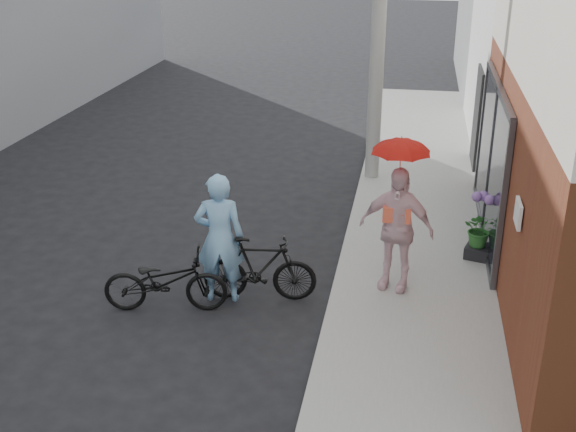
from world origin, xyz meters
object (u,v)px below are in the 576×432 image
(planter, at_px, (478,251))
(utility_pole, at_px, (380,5))
(bike_left, at_px, (165,281))
(bike_right, at_px, (260,269))
(kimono_woman, at_px, (396,229))
(officer, at_px, (220,238))

(planter, bearing_deg, utility_pole, 118.54)
(bike_left, distance_m, bike_right, 1.32)
(bike_left, relative_size, bike_right, 1.06)
(kimono_woman, bearing_deg, utility_pole, 111.14)
(officer, relative_size, kimono_woman, 1.04)
(utility_pole, height_order, bike_right, utility_pole)
(bike_left, height_order, kimono_woman, kimono_woman)
(bike_left, bearing_deg, kimono_woman, -81.78)
(bike_left, bearing_deg, utility_pole, -33.25)
(bike_left, xyz_separation_m, bike_right, (1.21, 0.52, 0.04))
(planter, bearing_deg, officer, -154.35)
(bike_right, distance_m, kimono_woman, 1.99)
(bike_left, bearing_deg, officer, -66.35)
(officer, distance_m, planter, 4.12)
(officer, bearing_deg, utility_pole, -118.21)
(bike_left, relative_size, planter, 4.58)
(utility_pole, height_order, planter, utility_pole)
(bike_right, relative_size, planter, 4.32)
(kimono_woman, bearing_deg, planter, 56.49)
(bike_left, distance_m, planter, 4.85)
(bike_right, bearing_deg, bike_left, 106.09)
(kimono_woman, relative_size, planter, 4.88)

